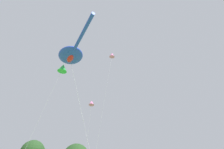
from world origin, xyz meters
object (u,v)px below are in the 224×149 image
(small_kite_stunt_black, at_px, (63,68))
(small_kite_tiny_distant, at_px, (112,55))
(small_kite_diamond_red, at_px, (92,103))
(big_show_kite, at_px, (71,55))

(small_kite_stunt_black, distance_m, small_kite_tiny_distant, 10.46)
(small_kite_stunt_black, xyz_separation_m, small_kite_tiny_distant, (8.21, 1.37, 6.33))
(small_kite_diamond_red, bearing_deg, small_kite_stunt_black, -103.42)
(small_kite_stunt_black, bearing_deg, small_kite_diamond_red, 152.88)
(small_kite_stunt_black, xyz_separation_m, small_kite_diamond_red, (10.83, 12.50, 2.07))
(small_kite_tiny_distant, xyz_separation_m, small_kite_diamond_red, (2.62, 11.13, -4.26))
(small_kite_tiny_distant, distance_m, small_kite_diamond_red, 12.20)
(small_kite_diamond_red, bearing_deg, big_show_kite, -100.95)
(big_show_kite, relative_size, small_kite_stunt_black, 1.16)
(big_show_kite, bearing_deg, small_kite_tiny_distant, -70.17)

